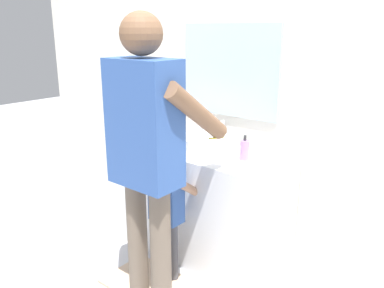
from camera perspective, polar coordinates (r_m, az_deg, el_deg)
ground_plane at (r=2.93m, az=-1.95°, el=-17.54°), size 14.00×14.00×0.00m
back_wall at (r=2.93m, az=5.93°, el=10.76°), size 4.40×0.10×2.70m
vanity_cabinet at (r=2.93m, az=1.88°, el=-8.47°), size 1.18×0.54×0.80m
sink_basin at (r=2.76m, az=1.71°, el=0.07°), size 0.35×0.35×0.11m
faucet at (r=2.91m, az=4.26°, el=1.43°), size 0.18×0.14×0.18m
toothbrush_cup at (r=2.98m, az=-3.36°, el=1.28°), size 0.07×0.07×0.21m
soap_bottle at (r=2.60m, az=7.53°, el=-0.82°), size 0.06×0.06×0.16m
bath_mat at (r=2.77m, az=-5.57°, el=-19.53°), size 0.64×0.40×0.02m
child_toddler at (r=2.59m, az=-3.56°, el=-8.22°), size 0.29×0.29×0.93m
adult_parent at (r=2.19m, az=-6.43°, el=0.28°), size 0.53×0.56×1.71m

